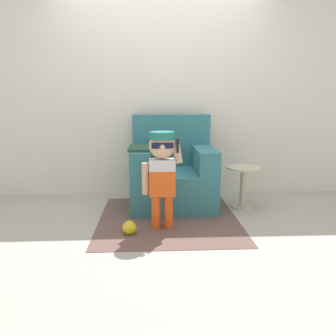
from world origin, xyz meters
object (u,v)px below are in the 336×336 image
armchair (172,173)px  toy_ball (129,228)px  side_table (243,183)px  person_child (162,165)px

armchair → toy_ball: armchair is taller
armchair → toy_ball: size_ratio=8.11×
armchair → side_table: size_ratio=2.20×
side_table → toy_ball: 1.44m
person_child → armchair: bearing=79.2°
person_child → side_table: 1.15m
side_table → person_child: bearing=-148.2°
armchair → toy_ball: (-0.44, -0.88, -0.30)m
side_table → toy_ball: bearing=-150.1°
armchair → person_child: size_ratio=1.12×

